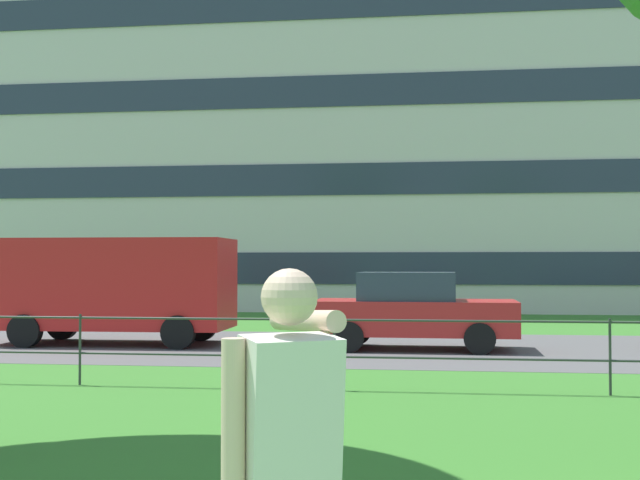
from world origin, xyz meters
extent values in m
cube|color=#565454|center=(0.00, 18.35, 0.00)|extent=(80.00, 7.19, 0.01)
cylinder|color=#333833|center=(-3.62, 12.50, 0.50)|extent=(0.04, 0.04, 1.00)
cylinder|color=#333833|center=(0.00, 12.50, 0.50)|extent=(0.04, 0.04, 1.00)
cylinder|color=#333833|center=(3.62, 12.50, 0.50)|extent=(0.04, 0.04, 1.00)
cylinder|color=#333833|center=(0.00, 12.50, 0.45)|extent=(36.21, 0.03, 0.03)
cylinder|color=#333833|center=(0.00, 12.50, 0.95)|extent=(36.21, 0.03, 0.03)
cube|color=silver|center=(0.79, 4.21, 1.14)|extent=(0.45, 0.42, 0.63)
sphere|color=beige|center=(0.79, 4.21, 1.59)|extent=(0.22, 0.22, 0.22)
cylinder|color=beige|center=(0.80, 4.58, 1.48)|extent=(0.41, 0.58, 0.12)
cylinder|color=beige|center=(0.60, 4.09, 1.13)|extent=(0.09, 0.09, 0.62)
cube|color=red|center=(-5.43, 18.36, 1.29)|extent=(5.05, 2.08, 1.90)
cube|color=#283342|center=(-3.43, 18.41, 1.62)|extent=(0.16, 1.67, 0.76)
cylinder|color=black|center=(-3.76, 19.34, 0.34)|extent=(0.69, 0.26, 0.68)
cylinder|color=black|center=(-3.71, 17.48, 0.34)|extent=(0.69, 0.26, 0.68)
cylinder|color=black|center=(-6.96, 19.26, 0.34)|extent=(0.69, 0.26, 0.68)
cylinder|color=black|center=(-6.91, 17.40, 0.34)|extent=(0.69, 0.26, 0.68)
cube|color=red|center=(0.97, 18.09, 0.64)|extent=(4.02, 1.75, 0.68)
cube|color=#2D3847|center=(0.82, 18.09, 1.26)|extent=(1.92, 1.54, 0.56)
cylinder|color=black|center=(2.22, 18.88, 0.30)|extent=(0.60, 0.21, 0.60)
cylinder|color=black|center=(2.20, 17.26, 0.30)|extent=(0.60, 0.21, 0.60)
cylinder|color=black|center=(-0.26, 18.91, 0.30)|extent=(0.60, 0.21, 0.60)
cylinder|color=black|center=(-0.28, 17.29, 0.30)|extent=(0.60, 0.21, 0.60)
cube|color=beige|center=(-3.14, 38.21, 9.26)|extent=(36.91, 15.94, 18.52)
cube|color=#283342|center=(-3.14, 30.22, 1.54)|extent=(31.01, 0.06, 1.10)
cube|color=#283342|center=(-3.14, 30.22, 4.63)|extent=(31.01, 0.06, 1.10)
cube|color=#283342|center=(-3.14, 30.22, 7.72)|extent=(31.01, 0.06, 1.10)
cube|color=#283342|center=(-3.14, 30.22, 10.80)|extent=(31.01, 0.06, 1.10)
camera|label=1|loc=(1.34, 0.99, 1.72)|focal=47.79mm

